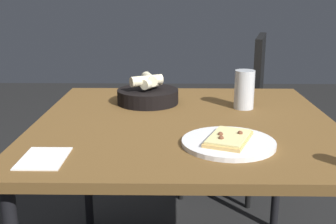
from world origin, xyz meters
The scene contains 6 objects.
dining_table centered at (0.00, 0.00, 0.65)m, with size 1.04×1.05×0.71m.
pizza_plate centered at (-0.25, -0.12, 0.72)m, with size 0.28×0.28×0.04m.
bread_basket centered at (0.24, 0.15, 0.75)m, with size 0.25×0.25×0.12m.
beer_glass centered at (0.16, -0.23, 0.77)m, with size 0.08×0.08×0.15m.
napkin centered at (-0.37, 0.39, 0.71)m, with size 0.16×0.12×0.00m.
chair_near centered at (0.88, -0.32, 0.53)m, with size 0.54×0.54×0.92m.
Camera 1 is at (-1.41, 0.04, 1.14)m, focal length 44.46 mm.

